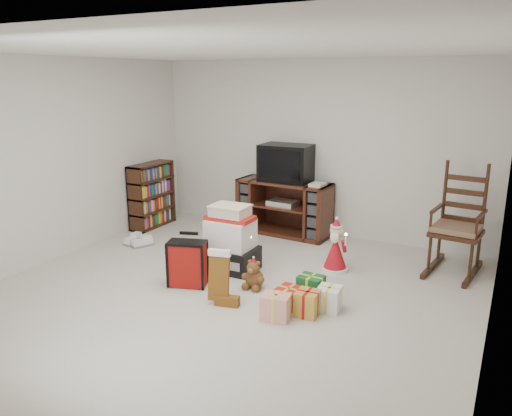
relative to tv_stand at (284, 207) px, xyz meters
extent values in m
cube|color=beige|center=(0.38, -2.22, -0.40)|extent=(5.00, 5.00, 0.01)
cube|color=white|center=(0.38, -2.22, 2.10)|extent=(5.00, 5.00, 0.01)
cube|color=silver|center=(0.38, 0.28, 0.85)|extent=(5.00, 0.01, 2.50)
cube|color=silver|center=(0.38, -4.72, 0.85)|extent=(5.00, 0.01, 2.50)
cube|color=silver|center=(-2.12, -2.22, 0.85)|extent=(0.01, 5.00, 2.50)
cube|color=silver|center=(2.88, -2.22, 0.85)|extent=(0.01, 5.00, 2.50)
cube|color=#492314|center=(0.00, 0.00, 0.00)|extent=(1.41, 0.57, 0.79)
cube|color=silver|center=(0.00, -0.03, 0.07)|extent=(0.43, 0.32, 0.08)
cube|color=#3B1F10|center=(-1.96, -0.60, 0.10)|extent=(0.27, 0.80, 0.98)
cube|color=#3B1F10|center=(2.41, -0.45, 0.09)|extent=(0.59, 0.57, 0.05)
cube|color=#8D664C|center=(2.41, -0.45, 0.15)|extent=(0.55, 0.53, 0.06)
cube|color=#3B1F10|center=(2.41, -0.21, 0.53)|extent=(0.46, 0.11, 0.83)
cube|color=#3B1F10|center=(2.41, -0.45, -0.36)|extent=(0.64, 0.94, 0.06)
cube|color=black|center=(0.04, -1.59, -0.26)|extent=(0.62, 0.45, 0.28)
cube|color=white|center=(0.04, -1.59, 0.05)|extent=(0.52, 0.40, 0.34)
cube|color=red|center=(0.04, -1.59, 0.25)|extent=(0.56, 0.30, 0.05)
cube|color=beige|center=(0.04, -1.59, 0.33)|extent=(0.42, 0.32, 0.11)
cube|color=maroon|center=(-0.13, -2.24, -0.14)|extent=(0.44, 0.32, 0.52)
cube|color=black|center=(-0.13, -2.15, 0.19)|extent=(0.21, 0.10, 0.03)
ellipsoid|color=brown|center=(0.55, -1.95, -0.29)|extent=(0.21, 0.18, 0.22)
sphere|color=brown|center=(0.55, -1.97, -0.16)|extent=(0.14, 0.14, 0.14)
cone|color=#AB121C|center=(1.16, -1.05, -0.18)|extent=(0.30, 0.30, 0.43)
sphere|color=#D3AC94|center=(1.16, -1.05, 0.09)|extent=(0.15, 0.15, 0.15)
cone|color=#AB121C|center=(1.16, -1.05, 0.20)|extent=(0.13, 0.13, 0.11)
cylinder|color=silver|center=(1.31, -1.16, 0.04)|extent=(0.02, 0.02, 0.13)
cone|color=#AB121C|center=(0.16, -1.45, -0.21)|extent=(0.25, 0.25, 0.36)
sphere|color=#D3AC94|center=(0.16, -1.45, 0.01)|extent=(0.12, 0.12, 0.12)
cone|color=#AB121C|center=(0.16, -1.45, 0.11)|extent=(0.11, 0.11, 0.09)
cylinder|color=silver|center=(0.29, -1.55, -0.02)|extent=(0.02, 0.02, 0.11)
cube|color=white|center=(-1.64, -1.43, -0.34)|extent=(0.12, 0.29, 0.10)
cube|color=white|center=(-1.46, -1.43, -0.34)|extent=(0.23, 0.31, 0.10)
cube|color=red|center=(1.05, -2.15, -0.28)|extent=(0.23, 0.23, 0.23)
cube|color=#18602A|center=(1.23, -1.93, -0.28)|extent=(0.23, 0.23, 0.23)
cube|color=gold|center=(1.28, -2.29, -0.28)|extent=(0.23, 0.23, 0.23)
cube|color=white|center=(1.01, -2.46, -0.28)|extent=(0.23, 0.23, 0.23)
cube|color=white|center=(1.45, -2.11, -0.28)|extent=(0.23, 0.23, 0.23)
cube|color=black|center=(0.01, 0.04, 0.66)|extent=(0.74, 0.53, 0.53)
cube|color=black|center=(0.01, -0.22, 0.66)|extent=(0.61, 0.05, 0.42)
camera|label=1|loc=(2.94, -6.44, 1.85)|focal=35.00mm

